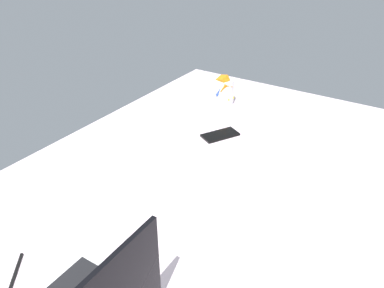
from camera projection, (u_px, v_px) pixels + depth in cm
name	position (u px, v px, depth cm)	size (l,w,h in cm)	color
bed_mattress	(231.00, 218.00, 117.20)	(180.00, 140.00, 18.00)	silver
snack_cup	(224.00, 91.00, 167.70)	(9.55, 9.22, 13.78)	silver
cell_phone	(220.00, 135.00, 143.96)	(6.80, 14.00, 0.80)	black
charger_cable	(12.00, 282.00, 84.76)	(17.00, 0.60, 0.60)	black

